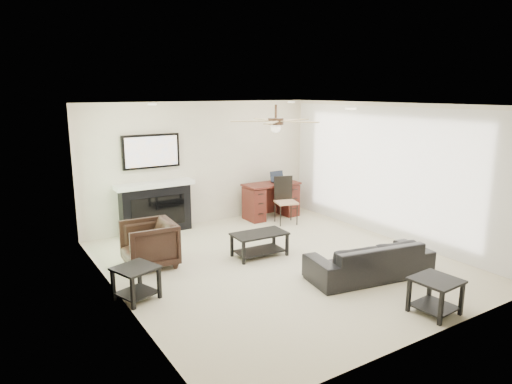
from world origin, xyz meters
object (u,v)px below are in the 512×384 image
(sofa, at_px, (369,259))
(desk, at_px, (271,200))
(armchair, at_px, (149,244))
(fireplace_unit, at_px, (155,185))
(coffee_table, at_px, (259,244))

(sofa, xyz_separation_m, desk, (0.60, 3.48, 0.11))
(armchair, distance_m, fireplace_unit, 1.85)
(coffee_table, xyz_separation_m, fireplace_unit, (-0.99, 2.15, 0.75))
(coffee_table, height_order, desk, desk)
(sofa, distance_m, armchair, 3.37)
(armchair, bearing_deg, sofa, 54.30)
(fireplace_unit, bearing_deg, desk, -6.18)
(sofa, bearing_deg, desk, -89.93)
(sofa, height_order, coffee_table, sofa)
(coffee_table, height_order, fireplace_unit, fireplace_unit)
(desk, bearing_deg, sofa, -99.86)
(sofa, height_order, desk, desk)
(sofa, xyz_separation_m, armchair, (-2.60, 2.15, 0.09))
(sofa, distance_m, coffee_table, 1.84)
(armchair, height_order, fireplace_unit, fireplace_unit)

